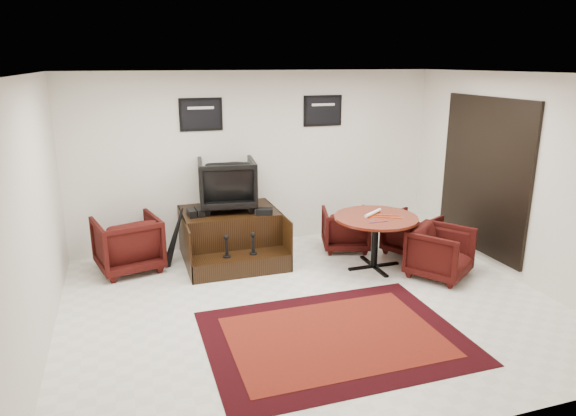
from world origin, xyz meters
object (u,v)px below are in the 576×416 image
object	(u,v)px
armchair_side	(128,241)
table_chair_window	(412,232)
shine_podium	(231,236)
meeting_table	(376,223)
table_chair_corner	(440,250)
shine_chair	(227,181)
table_chair_back	(345,227)

from	to	relation	value
armchair_side	table_chair_window	bearing A→B (deg)	156.92
shine_podium	meeting_table	world-z (taller)	meeting_table
table_chair_window	table_chair_corner	xyz separation A→B (m)	(-0.09, -0.91, 0.03)
armchair_side	table_chair_window	distance (m)	4.30
shine_chair	table_chair_back	world-z (taller)	shine_chair
shine_chair	meeting_table	distance (m)	2.31
shine_podium	table_chair_back	xyz separation A→B (m)	(1.84, -0.20, 0.02)
shine_chair	armchair_side	distance (m)	1.69
shine_chair	table_chair_back	distance (m)	2.04
table_chair_back	table_chair_window	bearing A→B (deg)	166.43
shine_podium	meeting_table	size ratio (longest dim) A/B	1.24
armchair_side	table_chair_corner	bearing A→B (deg)	145.04
shine_podium	table_chair_back	world-z (taller)	shine_podium
shine_chair	table_chair_corner	bearing A→B (deg)	153.30
shine_podium	table_chair_corner	xyz separation A→B (m)	(2.64, -1.63, 0.05)
shine_chair	table_chair_back	bearing A→B (deg)	176.57
shine_podium	table_chair_corner	size ratio (longest dim) A/B	1.91
shine_chair	table_chair_corner	distance (m)	3.28
table_chair_back	shine_chair	bearing A→B (deg)	5.76
table_chair_corner	meeting_table	bearing A→B (deg)	106.37
table_chair_window	armchair_side	bearing A→B (deg)	54.37
shine_chair	table_chair_back	xyz separation A→B (m)	(1.84, -0.35, -0.81)
armchair_side	table_chair_back	xyz separation A→B (m)	(3.35, -0.18, -0.07)
meeting_table	table_chair_back	size ratio (longest dim) A/B	1.64
shine_podium	table_chair_window	world-z (taller)	shine_podium
table_chair_window	table_chair_corner	bearing A→B (deg)	147.74
shine_chair	table_chair_corner	size ratio (longest dim) A/B	1.10
armchair_side	table_chair_back	bearing A→B (deg)	163.19
meeting_table	table_chair_corner	bearing A→B (deg)	-38.63
meeting_table	table_chair_window	distance (m)	0.94
meeting_table	table_chair_corner	distance (m)	0.97
meeting_table	table_chair_corner	world-z (taller)	meeting_table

